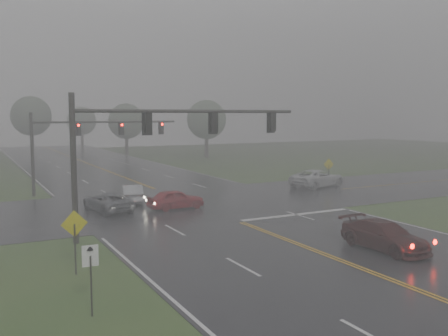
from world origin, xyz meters
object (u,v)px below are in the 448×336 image
pickup_white (317,187)px  sedan_silver (132,203)px  car_grey (108,211)px  sedan_red (176,209)px  sedan_maroon (384,250)px  signal_gantry_near (150,137)px  signal_gantry_far (81,136)px

pickup_white → sedan_silver: bearing=77.2°
car_grey → pickup_white: bearing=176.8°
sedan_red → sedan_silver: bearing=23.4°
sedan_maroon → car_grey: 19.07m
sedan_maroon → sedan_red: (-5.09, 15.02, 0.00)m
signal_gantry_near → signal_gantry_far: bearing=90.8°
sedan_red → sedan_silver: (-1.99, 4.00, 0.00)m
sedan_maroon → pickup_white: (10.90, 19.13, 0.00)m
signal_gantry_near → pickup_white: bearing=27.8°
car_grey → signal_gantry_far: size_ratio=0.37×
pickup_white → signal_gantry_near: signal_gantry_near is taller
sedan_maroon → sedan_red: sedan_maroon is taller
pickup_white → signal_gantry_far: (-20.34, 6.68, 4.88)m
car_grey → signal_gantry_far: bearing=-101.7°
car_grey → signal_gantry_near: (0.44, -7.91, 5.51)m
car_grey → sedan_silver: bearing=-145.5°
sedan_maroon → pickup_white: bearing=58.6°
sedan_red → car_grey: bearing=69.3°
sedan_maroon → sedan_silver: 20.29m
sedan_red → car_grey: sedan_red is taller
sedan_silver → signal_gantry_near: size_ratio=0.31×
pickup_white → car_grey: bearing=84.3°
pickup_white → signal_gantry_near: (-20.09, -10.57, 5.51)m
sedan_maroon → sedan_silver: size_ratio=1.17×
signal_gantry_near → signal_gantry_far: size_ratio=1.08×
sedan_red → signal_gantry_far: signal_gantry_far is taller
sedan_silver → car_grey: (-2.54, -2.55, 0.00)m
car_grey → sedan_red: bearing=151.7°
sedan_red → signal_gantry_near: bearing=144.6°
pickup_white → sedan_red: bearing=91.3°
sedan_red → sedan_silver: 4.47m
sedan_red → signal_gantry_far: bearing=18.9°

